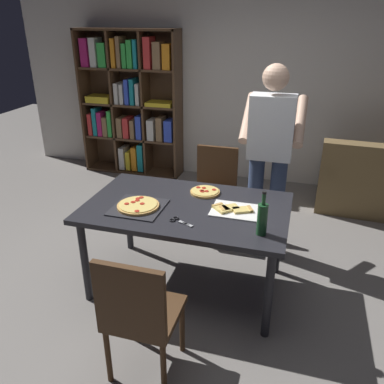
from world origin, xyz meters
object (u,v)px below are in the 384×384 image
(chair_far_side, at_px, (214,186))
(kitchen_scissors, at_px, (178,221))
(wine_bottle, at_px, (262,218))
(dining_table, at_px, (187,214))
(person_serving_pizza, at_px, (270,152))
(pepperoni_pizza_on_tray, at_px, (138,206))
(bookshelf, at_px, (131,102))
(chair_near_camera, at_px, (139,312))
(second_pizza_plain, at_px, (205,192))

(chair_far_side, height_order, kitchen_scissors, chair_far_side)
(chair_far_side, height_order, wine_bottle, wine_bottle)
(dining_table, relative_size, person_serving_pizza, 0.90)
(dining_table, xyz_separation_m, pepperoni_pizza_on_tray, (-0.34, -0.14, 0.09))
(bookshelf, relative_size, kitchen_scissors, 9.88)
(dining_table, relative_size, pepperoni_pizza_on_tray, 4.11)
(chair_near_camera, height_order, second_pizza_plain, chair_near_camera)
(dining_table, xyz_separation_m, second_pizza_plain, (0.08, 0.27, 0.09))
(bookshelf, relative_size, second_pizza_plain, 7.89)
(chair_near_camera, relative_size, pepperoni_pizza_on_tray, 2.35)
(dining_table, xyz_separation_m, bookshelf, (-1.53, 2.37, 0.33))
(wine_bottle, bearing_deg, second_pizza_plain, 134.44)
(dining_table, xyz_separation_m, chair_near_camera, (-0.00, -0.97, -0.16))
(chair_near_camera, distance_m, kitchen_scissors, 0.74)
(chair_near_camera, height_order, person_serving_pizza, person_serving_pizza)
(chair_far_side, xyz_separation_m, pepperoni_pizza_on_tray, (-0.34, -1.11, 0.25))
(wine_bottle, distance_m, kitchen_scissors, 0.60)
(chair_near_camera, distance_m, person_serving_pizza, 1.86)
(dining_table, bearing_deg, kitchen_scissors, -86.06)
(wine_bottle, bearing_deg, pepperoni_pizza_on_tray, 172.24)
(bookshelf, bearing_deg, pepperoni_pizza_on_tray, -64.74)
(second_pizza_plain, bearing_deg, pepperoni_pizza_on_tray, -135.68)
(bookshelf, relative_size, wine_bottle, 6.17)
(bookshelf, distance_m, wine_bottle, 3.41)
(bookshelf, distance_m, kitchen_scissors, 3.07)
(dining_table, relative_size, kitchen_scissors, 7.97)
(dining_table, height_order, chair_far_side, chair_far_side)
(second_pizza_plain, bearing_deg, chair_near_camera, -93.63)
(dining_table, height_order, bookshelf, bookshelf)
(chair_near_camera, relative_size, person_serving_pizza, 0.51)
(dining_table, xyz_separation_m, chair_far_side, (0.00, 0.97, -0.16))
(chair_far_side, bearing_deg, wine_bottle, -63.77)
(pepperoni_pizza_on_tray, relative_size, wine_bottle, 1.21)
(chair_near_camera, xyz_separation_m, chair_far_side, (0.00, 1.93, 0.00))
(chair_far_side, distance_m, bookshelf, 2.14)
(dining_table, distance_m, person_serving_pizza, 0.98)
(chair_far_side, distance_m, second_pizza_plain, 0.74)
(second_pizza_plain, bearing_deg, bookshelf, 127.42)
(kitchen_scissors, bearing_deg, dining_table, 93.94)
(bookshelf, relative_size, pepperoni_pizza_on_tray, 5.10)
(chair_far_side, distance_m, person_serving_pizza, 0.76)
(pepperoni_pizza_on_tray, distance_m, kitchen_scissors, 0.38)
(pepperoni_pizza_on_tray, bearing_deg, wine_bottle, -7.76)
(chair_near_camera, bearing_deg, pepperoni_pizza_on_tray, 112.72)
(pepperoni_pizza_on_tray, height_order, second_pizza_plain, pepperoni_pizza_on_tray)
(dining_table, bearing_deg, bookshelf, 122.84)
(pepperoni_pizza_on_tray, xyz_separation_m, kitchen_scissors, (0.36, -0.12, -0.01))
(bookshelf, bearing_deg, dining_table, -57.16)
(chair_near_camera, height_order, bookshelf, bookshelf)
(bookshelf, height_order, kitchen_scissors, bookshelf)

